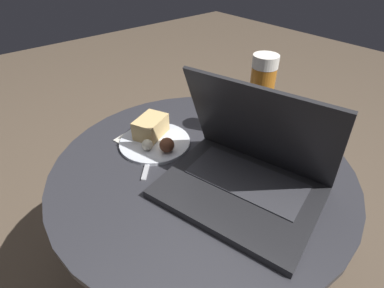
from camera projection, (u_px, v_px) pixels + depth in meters
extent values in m
plane|color=brown|center=(199.00, 277.00, 1.06)|extent=(6.00, 6.00, 0.00)
cylinder|color=#515156|center=(199.00, 276.00, 1.06)|extent=(0.39, 0.39, 0.01)
cylinder|color=#515156|center=(200.00, 230.00, 0.91)|extent=(0.08, 0.08, 0.49)
cylinder|color=#2D2D33|center=(202.00, 167.00, 0.77)|extent=(0.76, 0.76, 0.02)
cube|color=silver|center=(146.00, 141.00, 0.84)|extent=(0.17, 0.14, 0.00)
cube|color=#232326|center=(238.00, 192.00, 0.67)|extent=(0.39, 0.33, 0.02)
cube|color=#333338|center=(246.00, 179.00, 0.69)|extent=(0.29, 0.18, 0.00)
cube|color=#232326|center=(261.00, 129.00, 0.65)|extent=(0.35, 0.19, 0.24)
cube|color=#19234C|center=(260.00, 130.00, 0.65)|extent=(0.32, 0.16, 0.21)
cylinder|color=#C6701E|center=(259.00, 103.00, 0.81)|extent=(0.06, 0.06, 0.21)
cylinder|color=white|center=(265.00, 61.00, 0.74)|extent=(0.07, 0.07, 0.03)
cylinder|color=silver|center=(155.00, 142.00, 0.83)|extent=(0.20, 0.20, 0.01)
cube|color=#DBB775|center=(151.00, 127.00, 0.84)|extent=(0.10, 0.11, 0.05)
sphere|color=brown|center=(167.00, 145.00, 0.78)|extent=(0.04, 0.04, 0.04)
sphere|color=beige|center=(147.00, 145.00, 0.79)|extent=(0.03, 0.03, 0.03)
cube|color=#B2B2B7|center=(148.00, 162.00, 0.76)|extent=(0.11, 0.10, 0.00)
cube|color=#B2B2B7|center=(154.00, 140.00, 0.84)|extent=(0.06, 0.06, 0.00)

